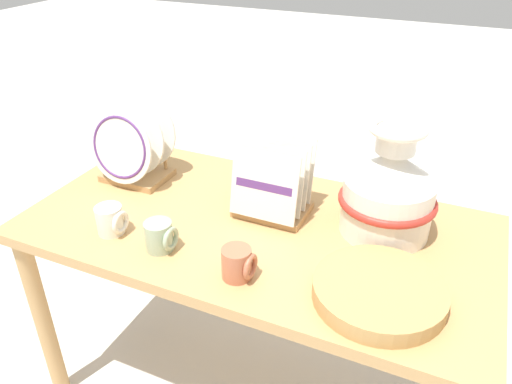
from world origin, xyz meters
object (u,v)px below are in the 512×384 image
(mug_sage_glaze, at_px, (160,236))
(dish_rack_round_plates, at_px, (132,152))
(wicker_charger_stack, at_px, (379,292))
(mug_cream_glaze, at_px, (111,220))
(mug_terracotta_glaze, at_px, (238,264))
(dish_rack_square_plates, at_px, (273,189))
(ceramic_vase, at_px, (389,190))

(mug_sage_glaze, bearing_deg, dish_rack_round_plates, 135.23)
(dish_rack_round_plates, xyz_separation_m, wicker_charger_stack, (0.90, -0.26, -0.08))
(dish_rack_round_plates, xyz_separation_m, mug_cream_glaze, (0.13, -0.29, -0.06))
(mug_terracotta_glaze, bearing_deg, mug_cream_glaze, 175.90)
(dish_rack_square_plates, distance_m, mug_terracotta_glaze, 0.33)
(ceramic_vase, distance_m, mug_sage_glaze, 0.65)
(ceramic_vase, bearing_deg, dish_rack_round_plates, -177.47)
(ceramic_vase, distance_m, dish_rack_round_plates, 0.85)
(mug_terracotta_glaze, bearing_deg, wicker_charger_stack, 10.56)
(dish_rack_square_plates, relative_size, mug_terracotta_glaze, 2.69)
(dish_rack_round_plates, xyz_separation_m, mug_terracotta_glaze, (0.55, -0.32, -0.06))
(mug_terracotta_glaze, bearing_deg, dish_rack_round_plates, 149.60)
(dish_rack_round_plates, bearing_deg, wicker_charger_stack, -16.18)
(dish_rack_round_plates, distance_m, mug_sage_glaze, 0.44)
(dish_rack_round_plates, distance_m, mug_cream_glaze, 0.33)
(mug_cream_glaze, distance_m, mug_terracotta_glaze, 0.42)
(wicker_charger_stack, height_order, mug_terracotta_glaze, mug_terracotta_glaze)
(ceramic_vase, relative_size, mug_cream_glaze, 3.93)
(mug_cream_glaze, relative_size, mug_terracotta_glaze, 1.00)
(ceramic_vase, xyz_separation_m, dish_rack_round_plates, (-0.85, -0.04, -0.03))
(dish_rack_round_plates, relative_size, mug_terracotta_glaze, 3.14)
(mug_cream_glaze, xyz_separation_m, mug_sage_glaze, (0.17, -0.01, 0.00))
(mug_cream_glaze, bearing_deg, dish_rack_round_plates, 114.30)
(mug_sage_glaze, bearing_deg, mug_terracotta_glaze, -4.70)
(mug_sage_glaze, bearing_deg, wicker_charger_stack, 4.25)
(ceramic_vase, bearing_deg, mug_sage_glaze, -147.68)
(dish_rack_round_plates, xyz_separation_m, dish_rack_square_plates, (0.51, -0.00, -0.02))
(ceramic_vase, xyz_separation_m, dish_rack_square_plates, (-0.33, -0.04, -0.06))
(dish_rack_round_plates, relative_size, dish_rack_square_plates, 1.17)
(dish_rack_square_plates, height_order, wicker_charger_stack, dish_rack_square_plates)
(dish_rack_round_plates, height_order, wicker_charger_stack, dish_rack_round_plates)
(mug_cream_glaze, bearing_deg, mug_terracotta_glaze, -4.10)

